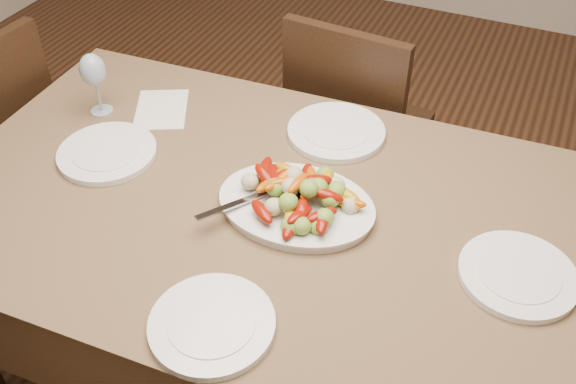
# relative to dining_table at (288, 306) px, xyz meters

# --- Properties ---
(dining_table) EXTENTS (1.88, 1.12, 0.76)m
(dining_table) POSITION_rel_dining_table_xyz_m (0.00, 0.00, 0.00)
(dining_table) COLOR brown
(dining_table) RESTS_ON ground
(chair_far) EXTENTS (0.45, 0.45, 0.95)m
(chair_far) POSITION_rel_dining_table_xyz_m (-0.06, 0.79, 0.10)
(chair_far) COLOR black
(chair_far) RESTS_ON ground
(serving_platter) EXTENTS (0.40, 0.30, 0.02)m
(serving_platter) POSITION_rel_dining_table_xyz_m (0.02, 0.01, 0.39)
(serving_platter) COLOR white
(serving_platter) RESTS_ON dining_table
(roasted_vegetables) EXTENTS (0.33, 0.23, 0.09)m
(roasted_vegetables) POSITION_rel_dining_table_xyz_m (0.02, 0.01, 0.45)
(roasted_vegetables) COLOR #7A0E04
(roasted_vegetables) RESTS_ON serving_platter
(serving_spoon) EXTENTS (0.27, 0.19, 0.03)m
(serving_spoon) POSITION_rel_dining_table_xyz_m (-0.04, -0.03, 0.43)
(serving_spoon) COLOR #9EA0A8
(serving_spoon) RESTS_ON serving_platter
(plate_left) EXTENTS (0.27, 0.27, 0.02)m
(plate_left) POSITION_rel_dining_table_xyz_m (-0.55, -0.00, 0.39)
(plate_left) COLOR white
(plate_left) RESTS_ON dining_table
(plate_right) EXTENTS (0.26, 0.26, 0.02)m
(plate_right) POSITION_rel_dining_table_xyz_m (0.56, 0.01, 0.39)
(plate_right) COLOR white
(plate_right) RESTS_ON dining_table
(plate_far) EXTENTS (0.28, 0.28, 0.02)m
(plate_far) POSITION_rel_dining_table_xyz_m (-0.00, 0.35, 0.39)
(plate_far) COLOR white
(plate_far) RESTS_ON dining_table
(plate_near) EXTENTS (0.27, 0.27, 0.02)m
(plate_near) POSITION_rel_dining_table_xyz_m (0.00, -0.39, 0.39)
(plate_near) COLOR white
(plate_near) RESTS_ON dining_table
(wine_glass) EXTENTS (0.08, 0.08, 0.20)m
(wine_glass) POSITION_rel_dining_table_xyz_m (-0.69, 0.17, 0.48)
(wine_glass) COLOR #8C99A5
(wine_glass) RESTS_ON dining_table
(menu_card) EXTENTS (0.23, 0.26, 0.00)m
(menu_card) POSITION_rel_dining_table_xyz_m (-0.53, 0.25, 0.38)
(menu_card) COLOR silver
(menu_card) RESTS_ON dining_table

